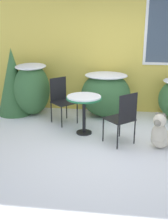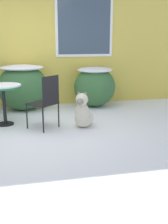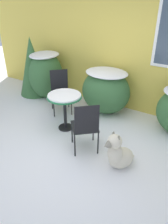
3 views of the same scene
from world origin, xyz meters
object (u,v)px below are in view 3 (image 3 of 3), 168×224
at_px(patio_table, 65,100).
at_px(patio_chair_near_table, 60,90).
at_px(patio_chair_far_side, 85,126).
at_px(dog, 119,154).

distance_m(patio_table, patio_chair_near_table, 0.81).
relative_size(patio_chair_near_table, patio_chair_far_side, 1.00).
bearing_deg(dog, patio_table, -172.74).
xyz_separation_m(patio_chair_near_table, dog, (1.94, -1.07, -0.27)).
bearing_deg(patio_chair_far_side, patio_chair_near_table, -79.39).
xyz_separation_m(patio_chair_near_table, patio_chair_far_side, (1.29, -0.99, 0.00)).
bearing_deg(patio_table, patio_chair_far_side, -29.36).
height_order(patio_table, patio_chair_far_side, patio_chair_far_side).
distance_m(patio_chair_near_table, patio_chair_far_side, 1.63).
xyz_separation_m(patio_table, dog, (1.39, -0.49, -0.38)).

